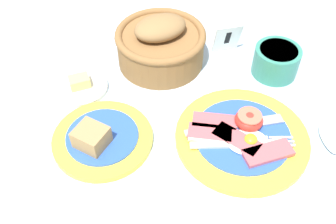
# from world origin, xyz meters

# --- Properties ---
(ground_plane) EXTENTS (3.00, 3.00, 0.00)m
(ground_plane) POSITION_xyz_m (0.00, 0.00, 0.00)
(ground_plane) COLOR #A3BCD1
(breakfast_plate) EXTENTS (0.24, 0.24, 0.04)m
(breakfast_plate) POSITION_xyz_m (0.06, 0.02, 0.01)
(breakfast_plate) COLOR yellow
(breakfast_plate) RESTS_ON ground_plane
(bread_plate) EXTENTS (0.18, 0.18, 0.05)m
(bread_plate) POSITION_xyz_m (-0.19, 0.05, 0.01)
(bread_plate) COLOR yellow
(bread_plate) RESTS_ON ground_plane
(sugar_cup) EXTENTS (0.10, 0.10, 0.06)m
(sugar_cup) POSITION_xyz_m (0.18, 0.19, 0.03)
(sugar_cup) COLOR #337F6B
(sugar_cup) RESTS_ON ground_plane
(bread_basket) EXTENTS (0.19, 0.19, 0.11)m
(bread_basket) POSITION_xyz_m (-0.06, 0.26, 0.05)
(bread_basket) COLOR brown
(bread_basket) RESTS_ON ground_plane
(butter_dish) EXTENTS (0.11, 0.11, 0.03)m
(butter_dish) POSITION_xyz_m (-0.23, 0.20, 0.01)
(butter_dish) COLOR silver
(butter_dish) RESTS_ON ground_plane
(number_card) EXTENTS (0.06, 0.05, 0.07)m
(number_card) POSITION_xyz_m (0.09, 0.28, 0.04)
(number_card) COLOR white
(number_card) RESTS_ON ground_plane
(teaspoon_by_saucer) EXTENTS (0.03, 0.19, 0.01)m
(teaspoon_by_saucer) POSITION_xyz_m (0.22, 0.02, 0.01)
(teaspoon_by_saucer) COLOR silver
(teaspoon_by_saucer) RESTS_ON ground_plane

